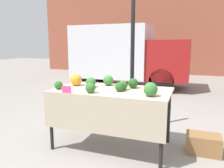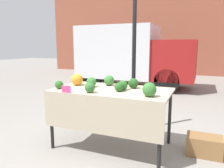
{
  "view_description": "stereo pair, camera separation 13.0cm",
  "coord_description": "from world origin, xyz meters",
  "px_view_note": "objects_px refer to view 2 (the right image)",
  "views": [
    {
      "loc": [
        1.11,
        -3.01,
        1.54
      ],
      "look_at": [
        0.0,
        0.0,
        0.98
      ],
      "focal_mm": 35.0,
      "sensor_mm": 36.0,
      "label": 1
    },
    {
      "loc": [
        1.23,
        -2.97,
        1.54
      ],
      "look_at": [
        0.0,
        0.0,
        0.98
      ],
      "focal_mm": 35.0,
      "sensor_mm": 36.0,
      "label": 2
    }
  ],
  "objects_px": {
    "parked_truck": "(131,55)",
    "orange_cauliflower": "(77,80)",
    "produce_crate": "(204,145)",
    "price_sign": "(66,89)"
  },
  "relations": [
    {
      "from": "parked_truck",
      "to": "price_sign",
      "type": "xyz_separation_m",
      "value": [
        0.78,
        -5.47,
        -0.27
      ]
    },
    {
      "from": "orange_cauliflower",
      "to": "price_sign",
      "type": "relative_size",
      "value": 1.34
    },
    {
      "from": "price_sign",
      "to": "parked_truck",
      "type": "bearing_deg",
      "value": 98.1
    },
    {
      "from": "parked_truck",
      "to": "orange_cauliflower",
      "type": "distance_m",
      "value": 4.95
    },
    {
      "from": "parked_truck",
      "to": "produce_crate",
      "type": "xyz_separation_m",
      "value": [
        2.6,
        -4.76,
        -1.08
      ]
    },
    {
      "from": "parked_truck",
      "to": "produce_crate",
      "type": "relative_size",
      "value": 8.87
    },
    {
      "from": "parked_truck",
      "to": "orange_cauliflower",
      "type": "xyz_separation_m",
      "value": [
        0.61,
        -4.9,
        -0.22
      ]
    },
    {
      "from": "price_sign",
      "to": "produce_crate",
      "type": "height_order",
      "value": "price_sign"
    },
    {
      "from": "parked_truck",
      "to": "orange_cauliflower",
      "type": "bearing_deg",
      "value": -82.91
    },
    {
      "from": "orange_cauliflower",
      "to": "produce_crate",
      "type": "height_order",
      "value": "orange_cauliflower"
    }
  ]
}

